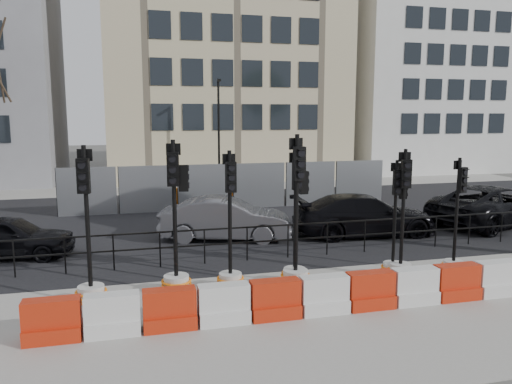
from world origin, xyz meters
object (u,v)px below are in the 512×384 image
object	(u,v)px
traffic_signal_a	(90,273)
car_c	(364,215)
traffic_signal_h	(455,251)
car_a	(7,237)
traffic_signal_d	(296,253)

from	to	relation	value
traffic_signal_a	car_c	distance (m)	9.62
traffic_signal_h	car_a	size ratio (longest dim) A/B	0.78
traffic_signal_h	car_a	distance (m)	12.31
traffic_signal_d	traffic_signal_h	xyz separation A→B (m)	(4.19, -0.31, -0.16)
traffic_signal_a	traffic_signal_h	world-z (taller)	traffic_signal_a
traffic_signal_h	car_a	xyz separation A→B (m)	(-11.47, 4.49, 0.00)
traffic_signal_a	traffic_signal_d	bearing A→B (deg)	11.94
traffic_signal_a	traffic_signal_d	size ratio (longest dim) A/B	1.05
traffic_signal_d	car_a	distance (m)	8.39
traffic_signal_a	car_a	world-z (taller)	traffic_signal_a
car_c	traffic_signal_a	bearing A→B (deg)	121.16
traffic_signal_h	car_a	world-z (taller)	traffic_signal_h
traffic_signal_a	traffic_signal_h	distance (m)	8.91
traffic_signal_h	car_c	size ratio (longest dim) A/B	0.60
traffic_signal_h	traffic_signal_a	bearing A→B (deg)	164.37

